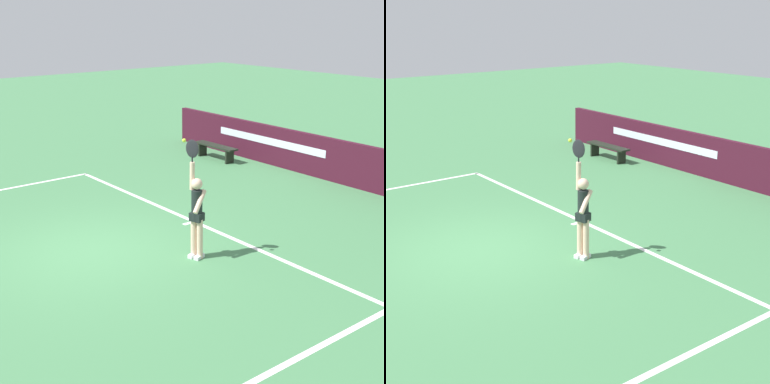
# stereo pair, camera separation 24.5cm
# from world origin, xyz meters

# --- Properties ---
(ground_plane) EXTENTS (60.00, 60.00, 0.00)m
(ground_plane) POSITION_xyz_m (0.00, 0.00, 0.00)
(ground_plane) COLOR #447F4E
(court_lines) EXTENTS (10.16, 5.87, 0.00)m
(court_lines) POSITION_xyz_m (0.00, -0.25, 0.00)
(court_lines) COLOR white
(court_lines) RESTS_ON ground
(back_wall) EXTENTS (13.61, 0.17, 1.18)m
(back_wall) POSITION_xyz_m (-0.01, 7.60, 0.59)
(back_wall) COLOR #3E1022
(back_wall) RESTS_ON ground
(tennis_player) EXTENTS (0.46, 0.39, 2.29)m
(tennis_player) POSITION_xyz_m (1.55, 1.42, 0.94)
(tennis_player) COLOR beige
(tennis_player) RESTS_ON ground
(tennis_ball) EXTENTS (0.07, 0.07, 0.07)m
(tennis_ball) POSITION_xyz_m (1.54, 1.14, 2.32)
(tennis_ball) COLOR #CADC33
(courtside_bench_near) EXTENTS (1.68, 0.39, 0.46)m
(courtside_bench_near) POSITION_xyz_m (-3.97, 6.66, 0.36)
(courtside_bench_near) COLOR black
(courtside_bench_near) RESTS_ON ground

